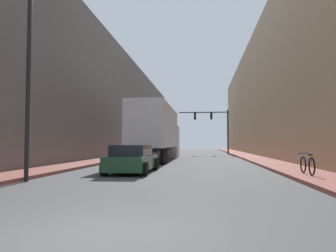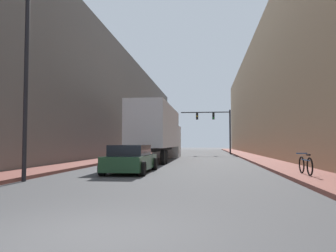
{
  "view_description": "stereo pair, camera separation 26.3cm",
  "coord_description": "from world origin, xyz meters",
  "px_view_note": "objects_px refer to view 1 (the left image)",
  "views": [
    {
      "loc": [
        1.63,
        -4.8,
        1.42
      ],
      "look_at": [
        -0.65,
        16.36,
        2.53
      ],
      "focal_mm": 35.0,
      "sensor_mm": 36.0,
      "label": 1
    },
    {
      "loc": [
        1.89,
        -4.77,
        1.42
      ],
      "look_at": [
        -0.65,
        16.36,
        2.53
      ],
      "focal_mm": 35.0,
      "sensor_mm": 36.0,
      "label": 2
    }
  ],
  "objects_px": {
    "semi_truck": "(158,131)",
    "parked_bicycle": "(307,165)",
    "street_lamp": "(29,49)",
    "sedan_car": "(132,159)",
    "traffic_signal_gantry": "(215,123)"
  },
  "relations": [
    {
      "from": "semi_truck",
      "to": "parked_bicycle",
      "type": "bearing_deg",
      "value": -59.09
    },
    {
      "from": "semi_truck",
      "to": "street_lamp",
      "type": "distance_m",
      "value": 16.06
    },
    {
      "from": "street_lamp",
      "to": "semi_truck",
      "type": "bearing_deg",
      "value": 80.15
    },
    {
      "from": "sedan_car",
      "to": "parked_bicycle",
      "type": "xyz_separation_m",
      "value": [
        7.58,
        -1.68,
        -0.11
      ]
    },
    {
      "from": "traffic_signal_gantry",
      "to": "parked_bicycle",
      "type": "relative_size",
      "value": 3.59
    },
    {
      "from": "semi_truck",
      "to": "traffic_signal_gantry",
      "type": "distance_m",
      "value": 17.33
    },
    {
      "from": "semi_truck",
      "to": "sedan_car",
      "type": "distance_m",
      "value": 11.77
    },
    {
      "from": "sedan_car",
      "to": "semi_truck",
      "type": "bearing_deg",
      "value": 91.94
    },
    {
      "from": "semi_truck",
      "to": "sedan_car",
      "type": "relative_size",
      "value": 3.09
    },
    {
      "from": "sedan_car",
      "to": "parked_bicycle",
      "type": "height_order",
      "value": "sedan_car"
    },
    {
      "from": "street_lamp",
      "to": "parked_bicycle",
      "type": "bearing_deg",
      "value": 12.26
    },
    {
      "from": "street_lamp",
      "to": "sedan_car",
      "type": "bearing_deg",
      "value": 52.18
    },
    {
      "from": "sedan_car",
      "to": "street_lamp",
      "type": "height_order",
      "value": "street_lamp"
    },
    {
      "from": "traffic_signal_gantry",
      "to": "street_lamp",
      "type": "bearing_deg",
      "value": -104.22
    },
    {
      "from": "sedan_car",
      "to": "traffic_signal_gantry",
      "type": "bearing_deg",
      "value": 79.86
    }
  ]
}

